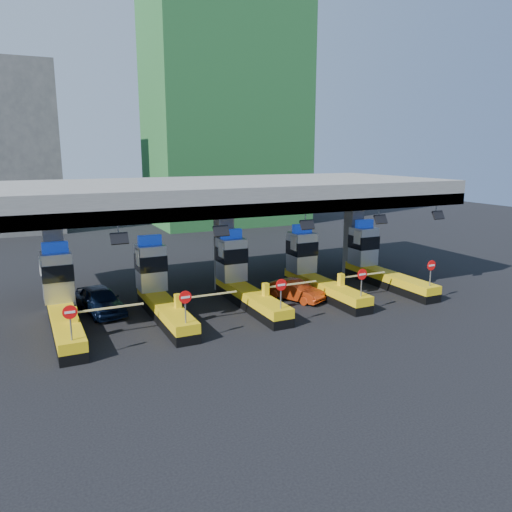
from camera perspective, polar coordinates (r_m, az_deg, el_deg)
name	(u,v)px	position (r m, az deg, el deg)	size (l,w,h in m)	color
ground	(244,303)	(29.65, -1.42, -5.38)	(120.00, 120.00, 0.00)	black
toll_canopy	(224,195)	(31.06, -3.67, 6.95)	(28.00, 12.09, 7.00)	slate
toll_lane_far_left	(61,300)	(27.20, -21.36, -4.75)	(4.43, 8.00, 4.16)	black
toll_lane_left	(158,289)	(27.93, -11.09, -3.71)	(4.43, 8.00, 4.16)	black
toll_lane_center	(242,279)	(29.51, -1.66, -2.64)	(4.43, 8.00, 4.16)	black
toll_lane_right	(314,270)	(31.80, 6.61, -1.64)	(4.43, 8.00, 4.16)	black
toll_lane_far_right	(377,263)	(34.67, 13.63, -0.77)	(4.43, 8.00, 4.16)	black
bg_building_scaffold	(225,107)	(62.66, -3.55, 16.68)	(18.00, 12.00, 28.00)	#1E5926
van	(100,300)	(28.93, -17.38, -4.83)	(1.76, 4.39, 1.49)	black
red_car	(295,290)	(30.11, 4.48, -3.94)	(1.27, 3.65, 1.20)	#B9320E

